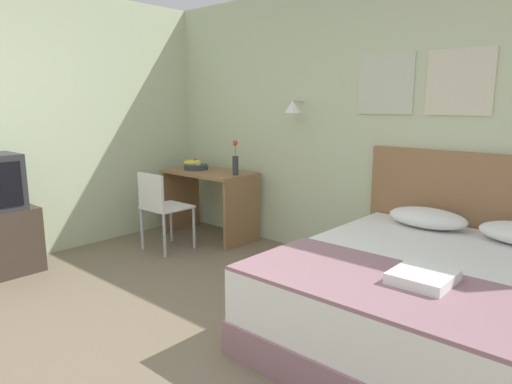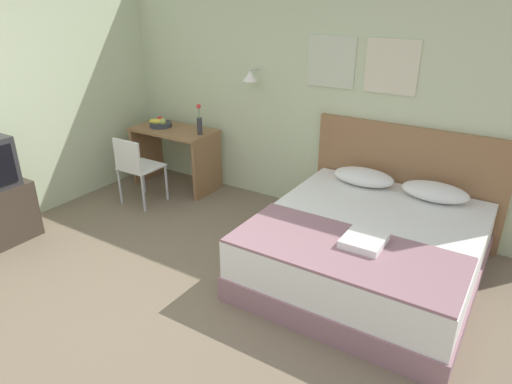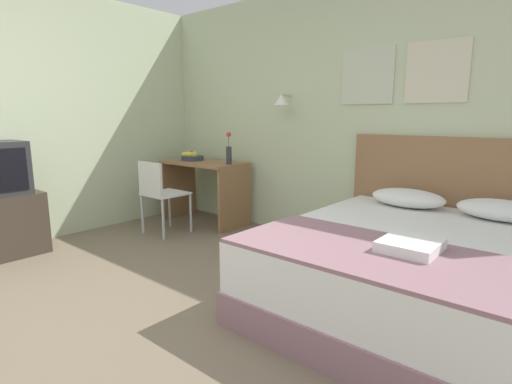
{
  "view_description": "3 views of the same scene",
  "coord_description": "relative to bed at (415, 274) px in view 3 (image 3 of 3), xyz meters",
  "views": [
    {
      "loc": [
        2.24,
        -1.25,
        1.54
      ],
      "look_at": [
        -0.54,
        1.88,
        0.72
      ],
      "focal_mm": 32.0,
      "sensor_mm": 36.0,
      "label": 1
    },
    {
      "loc": [
        2.3,
        -1.92,
        2.37
      ],
      "look_at": [
        0.24,
        1.32,
        0.68
      ],
      "focal_mm": 32.0,
      "sensor_mm": 36.0,
      "label": 2
    },
    {
      "loc": [
        2.09,
        -1.1,
        1.33
      ],
      "look_at": [
        -0.09,
        1.46,
        0.69
      ],
      "focal_mm": 28.0,
      "sensor_mm": 36.0,
      "label": 3
    }
  ],
  "objects": [
    {
      "name": "ground_plane",
      "position": [
        -1.26,
        -1.55,
        -0.28
      ],
      "size": [
        24.0,
        24.0,
        0.0
      ],
      "primitive_type": "plane",
      "color": "#756651"
    },
    {
      "name": "wall_back",
      "position": [
        -1.25,
        1.09,
        1.06
      ],
      "size": [
        5.54,
        0.31,
        2.65
      ],
      "color": "beige",
      "rests_on": "ground_plane"
    },
    {
      "name": "bed",
      "position": [
        0.0,
        0.0,
        0.0
      ],
      "size": [
        1.82,
        1.99,
        0.56
      ],
      "color": "gray",
      "rests_on": "ground_plane"
    },
    {
      "name": "headboard",
      "position": [
        0.0,
        1.03,
        0.3
      ],
      "size": [
        1.94,
        0.06,
        1.15
      ],
      "color": "#8E6642",
      "rests_on": "ground_plane"
    },
    {
      "name": "pillow_left",
      "position": [
        -0.35,
        0.77,
        0.36
      ],
      "size": [
        0.62,
        0.36,
        0.15
      ],
      "color": "white",
      "rests_on": "bed"
    },
    {
      "name": "pillow_right",
      "position": [
        0.35,
        0.77,
        0.36
      ],
      "size": [
        0.62,
        0.36,
        0.15
      ],
      "color": "white",
      "rests_on": "bed"
    },
    {
      "name": "throw_blanket",
      "position": [
        0.0,
        -0.58,
        0.29
      ],
      "size": [
        1.76,
        0.8,
        0.02
      ],
      "color": "gray",
      "rests_on": "bed"
    },
    {
      "name": "folded_towel_near_foot",
      "position": [
        0.1,
        -0.44,
        0.33
      ],
      "size": [
        0.3,
        0.33,
        0.06
      ],
      "color": "white",
      "rests_on": "throw_blanket"
    },
    {
      "name": "desk",
      "position": [
        -2.84,
        0.69,
        0.25
      ],
      "size": [
        1.07,
        0.59,
        0.77
      ],
      "color": "#8E6642",
      "rests_on": "ground_plane"
    },
    {
      "name": "desk_chair",
      "position": [
        -2.84,
        -0.01,
        0.23
      ],
      "size": [
        0.43,
        0.43,
        0.83
      ],
      "color": "white",
      "rests_on": "ground_plane"
    },
    {
      "name": "fruit_bowl",
      "position": [
        -3.05,
        0.67,
        0.54
      ],
      "size": [
        0.28,
        0.28,
        0.12
      ],
      "color": "#333842",
      "rests_on": "desk"
    },
    {
      "name": "flower_vase",
      "position": [
        -2.41,
        0.68,
        0.64
      ],
      "size": [
        0.06,
        0.06,
        0.37
      ],
      "color": "#333338",
      "rests_on": "desk"
    },
    {
      "name": "tv_stand",
      "position": [
        -3.39,
        -1.42,
        0.03
      ],
      "size": [
        0.45,
        0.7,
        0.6
      ],
      "color": "#3D3328",
      "rests_on": "ground_plane"
    }
  ]
}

